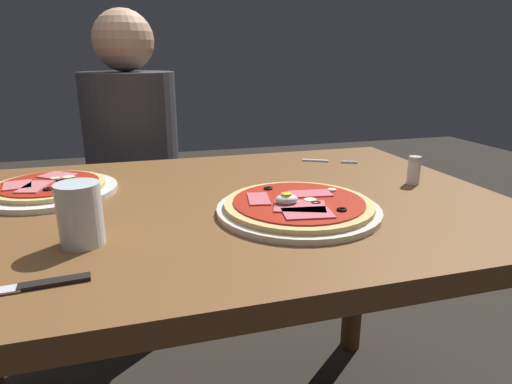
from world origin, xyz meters
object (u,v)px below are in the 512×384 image
Objects in this scene: pizza_foreground at (298,207)px; fork at (325,161)px; salt_shaker at (414,170)px; diner_person at (136,191)px; pizza_across_left at (49,189)px; water_glass_near at (81,218)px; dining_table at (203,248)px; knife at (23,287)px.

fork is at bearing 58.56° from pizza_foreground.
salt_shaker is (0.10, -0.27, 0.03)m from fork.
diner_person is (-0.30, 0.83, -0.19)m from pizza_foreground.
water_glass_near is (0.10, -0.31, 0.03)m from pizza_across_left.
pizza_foreground is 3.11× the size of water_glass_near.
pizza_foreground reaches higher than dining_table.
dining_table is 1.09× the size of diner_person.
fork is 2.19× the size of salt_shaker.
dining_table is 0.53m from salt_shaker.
pizza_foreground is at bearing -29.29° from pizza_across_left.
water_glass_near is 0.75m from fork.
dining_table is at bearing -25.16° from pizza_across_left.
diner_person is at bearing 109.89° from pizza_foreground.
fork is 0.75× the size of knife.
pizza_foreground is 0.48m from knife.
knife is 0.17× the size of diner_person.
fork is 0.88m from knife.
diner_person reaches higher than salt_shaker.
pizza_foreground is 2.18× the size of fork.
salt_shaker is (0.73, 0.15, -0.01)m from water_glass_near.
dining_table is 0.49m from fork.
water_glass_near is at bearing -168.02° from salt_shaker.
dining_table is at bearing 36.71° from water_glass_near.
diner_person is at bearing 84.14° from water_glass_near.
pizza_foreground is at bearing -121.44° from fork.
water_glass_near is 0.70× the size of fork.
knife is (0.03, -0.44, -0.01)m from pizza_across_left.
diner_person is at bearing 81.31° from knife.
diner_person is at bearing 131.78° from salt_shaker.
fork is 0.12× the size of diner_person.
diner_person is at bearing 140.09° from fork.
diner_person reaches higher than dining_table.
pizza_across_left is at bearing 169.20° from salt_shaker.
pizza_foreground is 4.76× the size of salt_shaker.
salt_shaker is at bearing 11.98° from water_glass_near.
water_glass_near is 0.74m from salt_shaker.
water_glass_near is 0.52× the size of knife.
knife is at bearing -115.76° from water_glass_near.
knife is (-0.69, -0.55, 0.00)m from fork.
fork is at bearing 140.09° from diner_person.
pizza_foreground is at bearing 109.89° from diner_person.
water_glass_near is 0.15m from knife.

